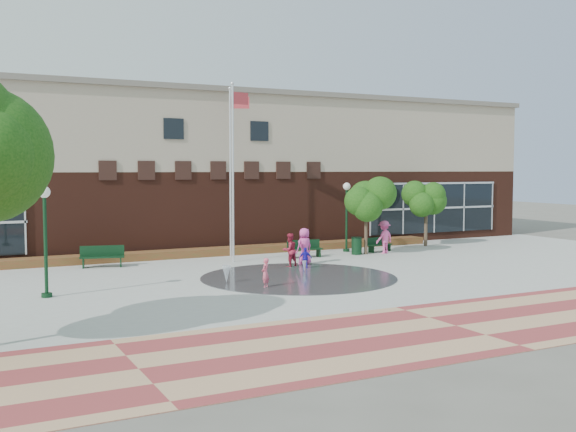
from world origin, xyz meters
name	(u,v)px	position (x,y,z in m)	size (l,w,h in m)	color
ground	(335,289)	(0.00, 0.00, 0.00)	(120.00, 120.00, 0.00)	#666056
plaza_concrete	(288,275)	(0.00, 4.00, 0.00)	(46.00, 18.00, 0.01)	#A8A8A0
paver_band	(456,326)	(0.00, -7.00, 0.00)	(46.00, 6.00, 0.01)	#9A3637
splash_pad	(299,278)	(0.00, 3.00, 0.00)	(8.40, 8.40, 0.01)	#383A3D
library_building	(189,169)	(0.00, 17.48, 4.64)	(44.40, 10.40, 9.20)	#4A2218
flower_bed	(225,255)	(0.00, 11.60, 0.00)	(26.00, 1.20, 0.40)	#A5241E
flagpole_left	(234,162)	(-0.56, 8.87, 4.99)	(1.03, 0.32, 8.97)	silver
flagpole_right	(231,162)	(0.18, 10.98, 5.02)	(1.05, 0.46, 8.99)	silver
lamp_left	(45,229)	(-10.23, 3.20, 2.52)	(0.43, 0.43, 4.05)	black
lamp_right	(347,209)	(6.63, 9.78, 2.42)	(0.41, 0.41, 3.90)	black
bench_left	(102,261)	(-6.88, 9.87, 0.33)	(2.12, 1.02, 1.03)	black
bench_mid	(305,252)	(3.33, 8.60, 0.30)	(1.89, 0.66, 0.93)	black
bench_right	(379,247)	(8.28, 8.93, 0.27)	(1.70, 0.80, 0.82)	black
trash_can	(357,246)	(6.44, 8.42, 0.50)	(0.60, 0.60, 0.98)	black
tree_mid	(366,198)	(6.96, 8.30, 3.11)	(2.53, 2.53, 4.27)	#3F3024
tree_small_right	(426,200)	(12.37, 9.97, 2.78)	(2.23, 2.23, 3.81)	#3F3024
water_jet_a	(227,284)	(-3.32, 2.99, 0.00)	(0.37, 0.37, 0.72)	white
water_jet_b	(304,272)	(0.97, 4.27, 0.00)	(0.22, 0.22, 0.49)	white
child_splash	(265,273)	(-2.31, 1.42, 0.59)	(0.43, 0.28, 1.18)	#F15B78
adult_red	(290,250)	(1.11, 6.01, 0.81)	(0.79, 0.61, 1.62)	#AA213A
adult_pink	(304,246)	(2.14, 6.44, 0.89)	(0.87, 0.57, 1.79)	#E648A5
child_blue	(306,258)	(1.47, 5.09, 0.51)	(0.59, 0.25, 1.01)	#2618C4
person_bench	(384,237)	(8.06, 8.15, 0.91)	(1.18, 0.68, 1.83)	#EB519D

